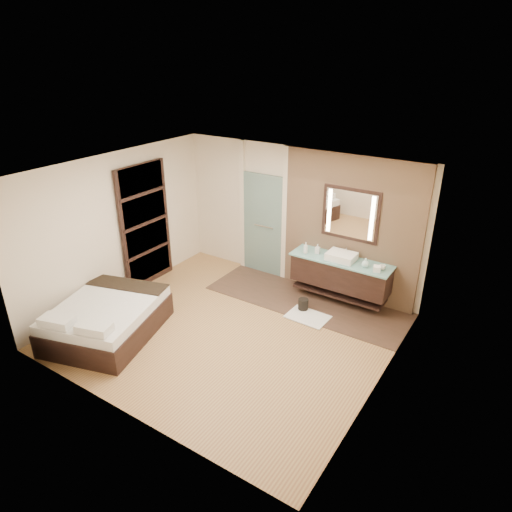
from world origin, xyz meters
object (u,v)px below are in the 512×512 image
Objects in this scene: vanity at (340,273)px; bed at (107,319)px; mirror_unit at (350,214)px; waste_bin at (303,305)px.

vanity is 4.13m from bed.
mirror_unit is at bearing 90.00° from vanity.
bed is at bearing -131.79° from vanity.
vanity is 0.89m from waste_bin.
vanity is at bearing -90.00° from mirror_unit.
bed is (-2.75, -3.07, -0.29)m from vanity.
waste_bin is (-0.40, -0.65, -0.47)m from vanity.
mirror_unit reaches higher than waste_bin.
vanity is at bearing 31.92° from bed.
mirror_unit reaches higher than bed.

